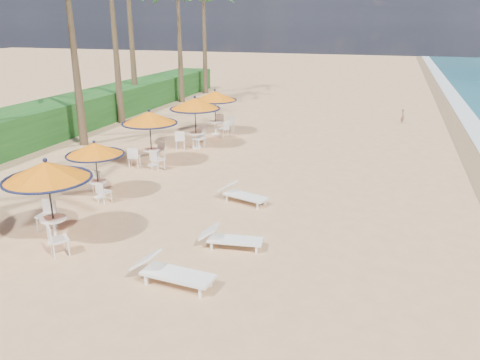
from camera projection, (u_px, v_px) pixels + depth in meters
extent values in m
plane|color=tan|center=(206.00, 258.00, 12.73)|extent=(160.00, 160.00, 0.00)
cube|color=#194716|center=(56.00, 118.00, 26.26)|extent=(3.00, 40.00, 1.80)
cylinder|color=black|center=(51.00, 203.00, 13.27)|extent=(0.05, 0.05, 2.44)
cone|color=orange|center=(46.00, 171.00, 12.96)|extent=(2.44, 2.44, 0.53)
torus|color=#101632|center=(48.00, 179.00, 13.04)|extent=(2.44, 2.44, 0.07)
sphere|color=#101632|center=(45.00, 160.00, 12.86)|extent=(0.13, 0.13, 0.13)
cylinder|color=white|center=(53.00, 219.00, 13.43)|extent=(0.74, 0.74, 0.04)
cylinder|color=white|center=(55.00, 230.00, 13.55)|extent=(0.08, 0.08, 0.74)
cylinder|color=black|center=(97.00, 171.00, 16.73)|extent=(0.04, 0.04, 2.05)
cone|color=orange|center=(95.00, 149.00, 16.46)|extent=(2.05, 2.05, 0.45)
torus|color=#101632|center=(95.00, 154.00, 16.53)|extent=(2.05, 2.05, 0.06)
sphere|color=#101632|center=(94.00, 142.00, 16.38)|extent=(0.11, 0.11, 0.11)
cylinder|color=white|center=(98.00, 182.00, 16.86)|extent=(0.63, 0.63, 0.04)
cylinder|color=white|center=(99.00, 189.00, 16.96)|extent=(0.07, 0.07, 0.63)
cylinder|color=black|center=(151.00, 139.00, 20.40)|extent=(0.05, 0.05, 2.42)
cone|color=orange|center=(149.00, 118.00, 20.09)|extent=(2.42, 2.42, 0.53)
torus|color=#101632|center=(150.00, 123.00, 20.17)|extent=(2.42, 2.42, 0.07)
sphere|color=#101632|center=(149.00, 111.00, 19.99)|extent=(0.13, 0.13, 0.13)
cylinder|color=white|center=(151.00, 150.00, 20.56)|extent=(0.74, 0.74, 0.04)
cylinder|color=white|center=(152.00, 157.00, 20.67)|extent=(0.08, 0.08, 0.74)
cylinder|color=black|center=(196.00, 123.00, 23.28)|extent=(0.05, 0.05, 2.51)
cone|color=orange|center=(195.00, 104.00, 22.96)|extent=(2.51, 2.51, 0.55)
torus|color=#101632|center=(195.00, 109.00, 23.04)|extent=(2.51, 2.51, 0.08)
sphere|color=#101632|center=(195.00, 97.00, 22.86)|extent=(0.13, 0.13, 0.13)
cylinder|color=white|center=(196.00, 133.00, 23.44)|extent=(0.76, 0.76, 0.04)
cylinder|color=white|center=(196.00, 140.00, 23.56)|extent=(0.09, 0.09, 0.76)
cylinder|color=black|center=(215.00, 113.00, 26.07)|extent=(0.05, 0.05, 2.43)
cone|color=orange|center=(215.00, 96.00, 25.76)|extent=(2.43, 2.43, 0.53)
torus|color=#101632|center=(215.00, 100.00, 25.84)|extent=(2.43, 2.43, 0.07)
sphere|color=#101632|center=(215.00, 90.00, 25.66)|extent=(0.13, 0.13, 0.13)
cylinder|color=white|center=(215.00, 122.00, 26.23)|extent=(0.74, 0.74, 0.04)
cylinder|color=white|center=(216.00, 128.00, 26.35)|extent=(0.08, 0.08, 0.74)
cube|color=white|center=(178.00, 275.00, 11.31)|extent=(1.85, 0.80, 0.07)
cube|color=white|center=(146.00, 259.00, 11.56)|extent=(0.65, 0.70, 0.45)
cube|color=white|center=(178.00, 281.00, 11.37)|extent=(0.06, 0.06, 0.25)
cube|color=white|center=(235.00, 240.00, 13.19)|extent=(1.60, 0.76, 0.06)
cube|color=white|center=(209.00, 231.00, 13.26)|extent=(0.58, 0.63, 0.38)
cube|color=white|center=(235.00, 245.00, 13.24)|extent=(0.05, 0.05, 0.22)
cube|color=white|center=(246.00, 196.00, 16.44)|extent=(1.68, 1.01, 0.07)
cube|color=white|center=(227.00, 186.00, 16.80)|extent=(0.67, 0.71, 0.39)
cube|color=white|center=(246.00, 200.00, 16.49)|extent=(0.06, 0.06, 0.22)
cone|color=brown|center=(75.00, 58.00, 22.81)|extent=(0.44, 0.44, 8.73)
cone|color=brown|center=(116.00, 53.00, 28.03)|extent=(0.44, 0.44, 8.49)
cone|color=brown|center=(131.00, 33.00, 31.79)|extent=(0.44, 0.44, 10.55)
cone|color=brown|center=(180.00, 47.00, 35.45)|extent=(0.44, 0.44, 8.29)
cone|color=brown|center=(205.00, 44.00, 39.84)|extent=(0.44, 0.44, 8.37)
imported|color=#906349|center=(403.00, 116.00, 29.07)|extent=(0.26, 0.36, 0.95)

